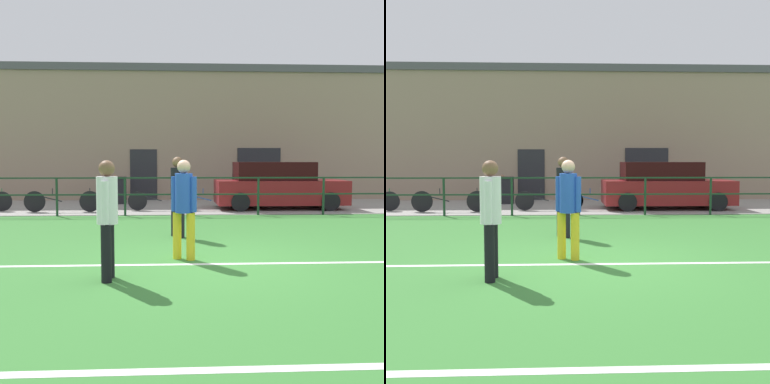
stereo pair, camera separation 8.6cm
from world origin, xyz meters
TOP-DOWN VIEW (x-y plane):
  - ground at (0.00, 0.00)m, footprint 60.00×44.00m
  - field_line_touchline at (0.00, -0.19)m, footprint 36.00×0.11m
  - field_line_hash at (0.00, -3.69)m, footprint 36.00×0.11m
  - pavement_strip at (0.00, 8.50)m, footprint 48.00×5.00m
  - perimeter_fence at (0.00, 6.00)m, footprint 36.07×0.07m
  - clubhouse_facade at (0.00, 12.20)m, footprint 28.00×2.56m
  - player_goalkeeper at (-0.49, 2.34)m, footprint 0.30×0.42m
  - player_striker at (-1.51, -1.03)m, footprint 0.29×0.45m
  - player_winger at (-0.43, 0.17)m, footprint 0.42×0.29m
  - spectator_child at (-2.83, 10.27)m, footprint 0.29×0.19m
  - parked_car_red at (2.99, 7.61)m, footprint 4.31×1.83m
  - bicycle_parked_0 at (-4.06, 6.88)m, footprint 2.39×0.04m
  - bicycle_parked_2 at (-0.93, 7.20)m, footprint 2.23×0.04m
  - bicycle_parked_4 at (0.70, 7.20)m, footprint 2.27×0.04m
  - trash_bin_0 at (-2.58, 9.47)m, footprint 0.55×0.47m

SIDE VIEW (x-z plane):
  - ground at x=0.00m, z-range -0.04..0.00m
  - field_line_touchline at x=0.00m, z-range 0.00..0.00m
  - field_line_hash at x=0.00m, z-range 0.00..0.00m
  - pavement_strip at x=0.00m, z-range 0.00..0.02m
  - bicycle_parked_2 at x=-0.93m, z-range -0.02..0.71m
  - bicycle_parked_4 at x=0.70m, z-range -0.01..0.71m
  - bicycle_parked_0 at x=-4.06m, z-range -0.01..0.75m
  - trash_bin_0 at x=-2.58m, z-range 0.02..1.04m
  - spectator_child at x=-2.83m, z-range 0.09..1.17m
  - perimeter_fence at x=0.00m, z-range 0.17..1.32m
  - parked_car_red at x=2.99m, z-range -0.02..1.55m
  - player_striker at x=-1.51m, z-range 0.11..1.76m
  - player_winger at x=-0.43m, z-range 0.11..1.77m
  - player_goalkeeper at x=-0.49m, z-range 0.12..1.84m
  - clubhouse_facade at x=0.00m, z-range 0.01..5.58m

